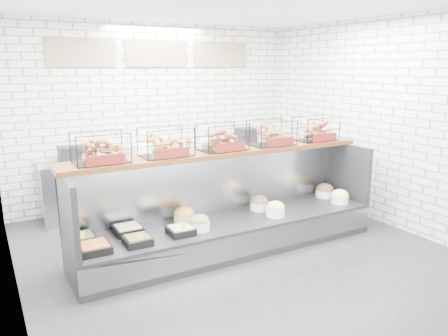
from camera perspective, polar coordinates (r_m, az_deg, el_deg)
ground at (r=5.52m, az=2.49°, el=-11.50°), size 5.50×5.50×0.00m
room_shell at (r=5.54m, az=-0.65°, el=10.63°), size 5.02×5.51×3.01m
display_case at (r=5.67m, az=0.63°, el=-7.25°), size 4.00×0.90×1.20m
bagel_shelf at (r=5.54m, az=-0.20°, el=3.60°), size 4.10×0.50×0.40m
prep_counter at (r=7.42m, az=-7.46°, el=-1.26°), size 4.00×0.60×1.20m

